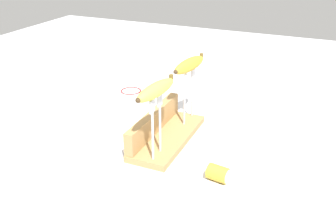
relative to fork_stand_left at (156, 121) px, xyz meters
name	(u,v)px	position (x,y,z in m)	size (l,w,h in m)	color
ground_plane	(168,140)	(0.12, 0.02, -0.13)	(3.00, 3.00, 0.00)	silver
wooden_board	(168,137)	(0.12, 0.02, -0.12)	(0.33, 0.12, 0.02)	#A87F4C
board_backstop	(154,122)	(0.12, 0.07, -0.07)	(0.33, 0.03, 0.07)	#A87F4C
fork_stand_left	(156,121)	(0.00, 0.00, 0.00)	(0.07, 0.01, 0.18)	#B2B2B7
fork_stand_right	(189,91)	(0.25, 0.00, 0.00)	(0.10, 0.01, 0.17)	#B2B2B7
banana_raised_left	(156,90)	(0.00, 0.00, 0.09)	(0.17, 0.06, 0.04)	#DBD147
banana_raised_right	(189,65)	(0.25, 0.00, 0.08)	(0.17, 0.07, 0.04)	gold
fork_fallen_near	(292,121)	(0.41, -0.32, -0.12)	(0.17, 0.06, 0.01)	#B2B2B7
banana_chunk_near	(218,173)	(-0.02, -0.19, -0.11)	(0.05, 0.06, 0.04)	gold
wire_coil	(131,90)	(0.43, 0.32, -0.12)	(0.08, 0.08, 0.01)	red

